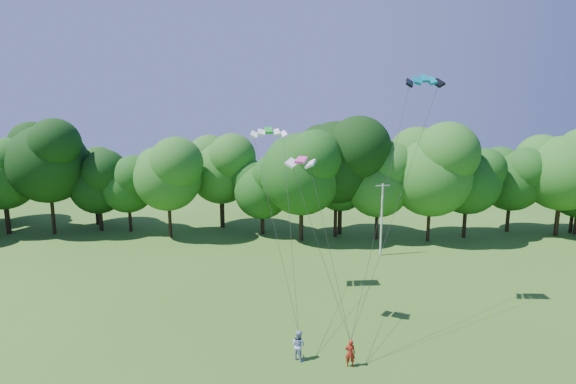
{
  "coord_description": "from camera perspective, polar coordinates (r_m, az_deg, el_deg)",
  "views": [
    {
      "loc": [
        1.08,
        -14.75,
        14.26
      ],
      "look_at": [
        -1.22,
        13.0,
        9.17
      ],
      "focal_mm": 28.0,
      "sensor_mm": 36.0,
      "label": 1
    }
  ],
  "objects": [
    {
      "name": "tree_back_center",
      "position": [
        50.22,
        6.19,
        4.48
      ],
      "size": [
        10.08,
        10.08,
        14.67
      ],
      "color": "black",
      "rests_on": "ground"
    },
    {
      "name": "tree_back_east",
      "position": [
        61.75,
        32.74,
        1.28
      ],
      "size": [
        6.91,
        6.91,
        10.05
      ],
      "color": "black",
      "rests_on": "ground"
    },
    {
      "name": "kite_pink",
      "position": [
        28.25,
        1.67,
        4.1
      ],
      "size": [
        2.04,
        1.38,
        0.39
      ],
      "rotation": [
        0.0,
        0.0,
        -0.28
      ],
      "color": "#E53F9E",
      "rests_on": "ground"
    },
    {
      "name": "kite_flyer_left",
      "position": [
        27.04,
        7.9,
        -19.59
      ],
      "size": [
        0.6,
        0.41,
        1.61
      ],
      "primitive_type": "imported",
      "rotation": [
        0.0,
        0.0,
        3.18
      ],
      "color": "maroon",
      "rests_on": "ground"
    },
    {
      "name": "kite_green",
      "position": [
        33.89,
        -2.48,
        7.82
      ],
      "size": [
        2.92,
        1.69,
        0.48
      ],
      "rotation": [
        0.0,
        0.0,
        0.17
      ],
      "color": "green",
      "rests_on": "ground"
    },
    {
      "name": "kite_flyer_right",
      "position": [
        27.42,
        1.35,
        -18.85
      ],
      "size": [
        1.09,
        1.03,
        1.77
      ],
      "primitive_type": "imported",
      "rotation": [
        0.0,
        0.0,
        2.55
      ],
      "color": "#A0AFDE",
      "rests_on": "ground"
    },
    {
      "name": "tree_back_west",
      "position": [
        60.69,
        -23.44,
        2.43
      ],
      "size": [
        7.47,
        7.47,
        10.87
      ],
      "color": "#322414",
      "rests_on": "ground"
    },
    {
      "name": "kite_teal",
      "position": [
        31.97,
        16.9,
        13.63
      ],
      "size": [
        2.46,
        1.21,
        0.58
      ],
      "rotation": [
        0.0,
        0.0,
        0.07
      ],
      "color": "#046B84",
      "rests_on": "ground"
    },
    {
      "name": "utility_pole",
      "position": [
        45.12,
        11.79,
        -3.34
      ],
      "size": [
        1.4,
        0.51,
        7.23
      ],
      "rotation": [
        0.0,
        0.0,
        0.31
      ],
      "color": "silver",
      "rests_on": "ground"
    }
  ]
}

